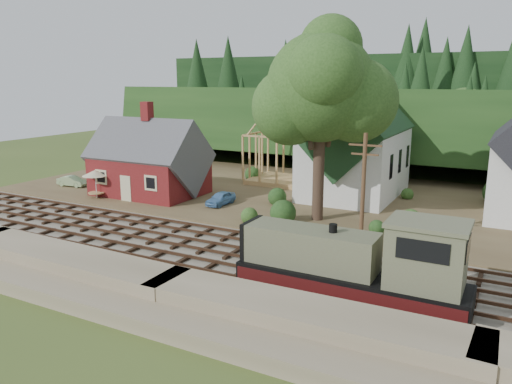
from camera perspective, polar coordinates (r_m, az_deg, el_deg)
The scene contains 16 objects.
ground at distance 33.14m, azimuth -2.58°, elevation -7.38°, with size 140.00×140.00×0.00m, color #384C1E.
embankment at distance 26.75m, azimuth -12.09°, elevation -12.79°, with size 64.00×5.00×1.60m, color #7F7259.
railroad_bed at distance 33.11m, azimuth -2.59°, elevation -7.25°, with size 64.00×11.00×0.16m, color #726B5B.
village_flat at distance 48.80m, azimuth 8.19°, elevation -0.69°, with size 64.00×26.00×0.30m, color brown.
hillside at distance 71.48m, azimuth 14.78°, elevation 3.18°, with size 70.00×28.00×8.00m, color #1E3F19.
ridge at distance 86.98m, azimuth 17.25°, elevation 4.68°, with size 80.00×20.00×12.00m, color black.
depot at distance 50.08m, azimuth -12.07°, elevation 3.08°, with size 10.80×7.41×9.00m.
church at distance 48.86m, azimuth 11.27°, elevation 5.21°, with size 8.40×15.17×13.00m.
timber_frame at distance 54.05m, azimuth 3.76°, elevation 4.09°, with size 8.20×6.20×6.99m.
lattice_tower at distance 58.97m, azimuth 6.30°, elevation 11.38°, with size 3.20×3.20×12.12m.
big_tree at distance 39.32m, azimuth 7.68°, elevation 10.93°, with size 10.90×8.40×14.70m.
telegraph_pole_near at distance 33.93m, azimuth 12.15°, elevation 0.30°, with size 2.20×0.28×8.00m.
locomotive at distance 26.37m, azimuth 11.64°, elevation -8.20°, with size 11.79×2.95×4.72m.
car_blue at distance 45.17m, azimuth -4.06°, elevation -0.72°, with size 1.39×3.46×1.18m, color #5F96CC.
car_green at distance 56.26m, azimuth -20.24°, elevation 1.17°, with size 1.16×3.33×1.10m, color #96B77F.
patio_set at distance 49.73m, azimuth -17.90°, elevation 1.94°, with size 2.42×2.42×2.69m.
Camera 1 is at (15.87, -26.75, 11.43)m, focal length 35.00 mm.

